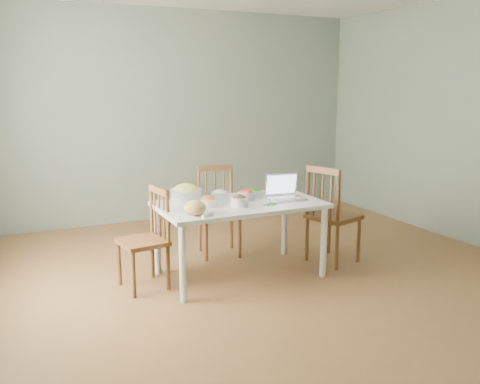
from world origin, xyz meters
name	(u,v)px	position (x,y,z in m)	size (l,w,h in m)	color
floor	(270,276)	(0.00, 0.00, 0.00)	(5.00, 5.00, 0.00)	brown
wall_back	(180,116)	(0.00, 2.50, 1.35)	(5.00, 0.00, 2.70)	slate
wall_right	(474,123)	(2.50, 0.00, 1.35)	(0.00, 5.00, 2.70)	slate
dining_table	(240,239)	(-0.24, 0.15, 0.35)	(1.49, 0.84, 0.70)	white
chair_far	(219,212)	(-0.18, 0.78, 0.46)	(0.41, 0.39, 0.93)	#4B2513
chair_left	(142,239)	(-1.14, 0.24, 0.44)	(0.39, 0.37, 0.89)	#4B2513
chair_right	(334,214)	(0.77, 0.10, 0.49)	(0.44, 0.42, 0.99)	#4B2513
bread_boule	(195,208)	(-0.77, -0.10, 0.76)	(0.19, 0.19, 0.12)	tan
butter_stick	(207,216)	(-0.71, -0.21, 0.71)	(0.10, 0.03, 0.03)	silver
bowl_squash	(186,193)	(-0.68, 0.37, 0.78)	(0.29, 0.29, 0.17)	gold
bowl_carrot	(209,202)	(-0.55, 0.14, 0.74)	(0.15, 0.15, 0.08)	#C8500E
bowl_onion	(219,194)	(-0.35, 0.38, 0.74)	(0.16, 0.16, 0.09)	white
bowl_mushroom	(239,201)	(-0.31, 0.02, 0.75)	(0.16, 0.16, 0.10)	black
bowl_redpep	(247,195)	(-0.14, 0.22, 0.75)	(0.16, 0.16, 0.09)	red
bowl_broccoli	(256,192)	(0.00, 0.30, 0.74)	(0.14, 0.14, 0.09)	#16360B
flatbread	(255,192)	(0.06, 0.46, 0.71)	(0.20, 0.20, 0.02)	beige
basil_bunch	(269,204)	(-0.04, -0.04, 0.71)	(0.17, 0.17, 0.02)	#0E4C0E
laptop	(287,188)	(0.21, 0.07, 0.81)	(0.33, 0.28, 0.23)	silver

